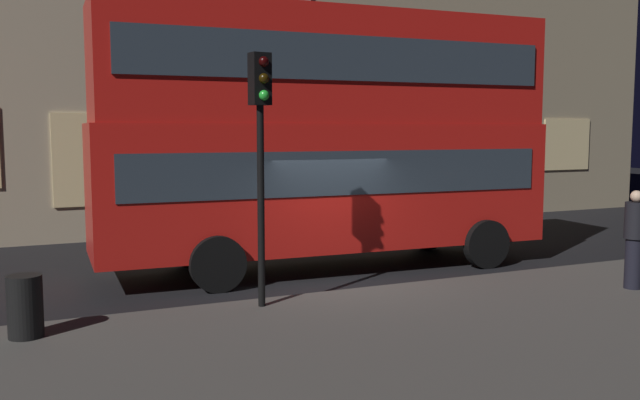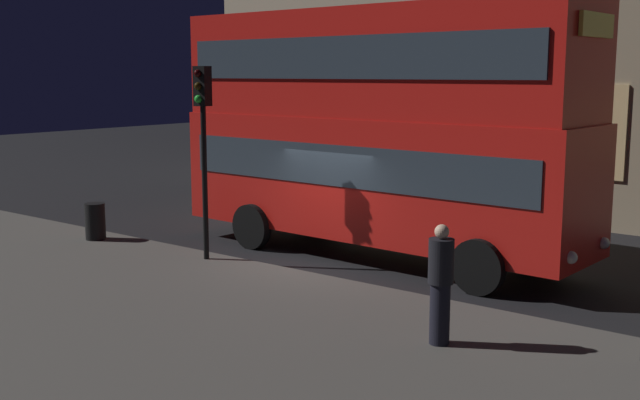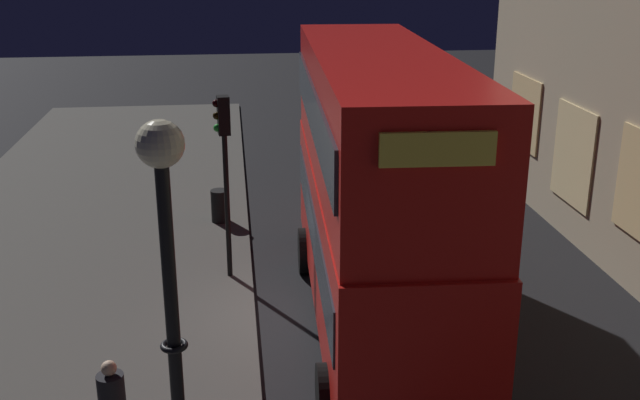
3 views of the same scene
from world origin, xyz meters
name	(u,v)px [view 2 (image 2 of 3)]	position (x,y,z in m)	size (l,w,h in m)	color
ground_plane	(322,265)	(0.00, 0.00, 0.00)	(80.00, 80.00, 0.00)	black
sidewalk_slab	(127,323)	(0.00, -5.32, 0.06)	(44.00, 8.69, 0.12)	#4C4944
double_decker_bus	(376,122)	(0.45, 1.42, 3.11)	(10.17, 3.09, 5.59)	red
traffic_light_near_kerb	(203,122)	(-2.08, -1.51, 3.15)	(0.35, 0.38, 4.23)	black
pedestrian	(441,283)	(4.71, -3.14, 1.07)	(0.39, 0.39, 1.85)	black
litter_bin	(95,221)	(-5.76, -1.74, 0.57)	(0.49, 0.49, 0.91)	black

